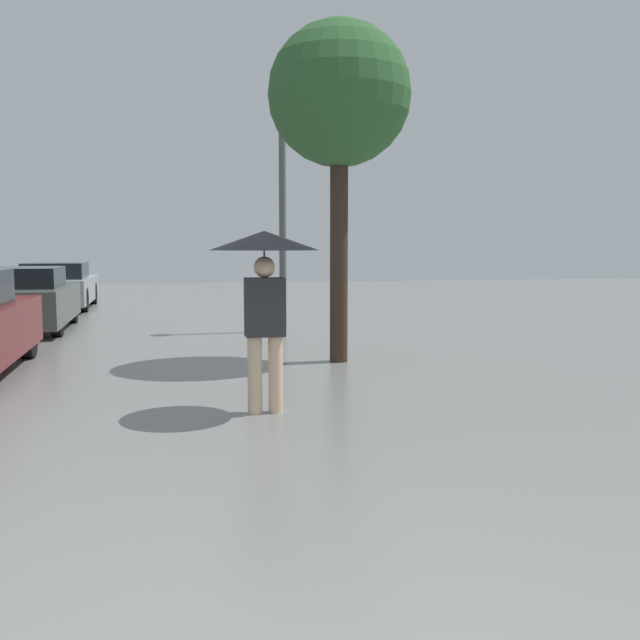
{
  "coord_description": "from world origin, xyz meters",
  "views": [
    {
      "loc": [
        -0.58,
        -1.86,
        1.66
      ],
      "look_at": [
        0.97,
        5.03,
        0.92
      ],
      "focal_mm": 40.0,
      "sensor_mm": 36.0,
      "label": 1
    }
  ],
  "objects_px": {
    "pedestrian": "(264,266)",
    "street_lamp": "(282,178)",
    "tree": "(339,98)",
    "parked_car_farthest": "(57,287)",
    "parked_car_third": "(19,300)"
  },
  "relations": [
    {
      "from": "pedestrian",
      "to": "tree",
      "type": "relative_size",
      "value": 0.38
    },
    {
      "from": "pedestrian",
      "to": "street_lamp",
      "type": "distance_m",
      "value": 6.91
    },
    {
      "from": "pedestrian",
      "to": "tree",
      "type": "distance_m",
      "value": 3.94
    },
    {
      "from": "parked_car_farthest",
      "to": "street_lamp",
      "type": "relative_size",
      "value": 0.92
    },
    {
      "from": "pedestrian",
      "to": "street_lamp",
      "type": "relative_size",
      "value": 0.41
    },
    {
      "from": "pedestrian",
      "to": "parked_car_farthest",
      "type": "bearing_deg",
      "value": 105.73
    },
    {
      "from": "parked_car_farthest",
      "to": "street_lamp",
      "type": "bearing_deg",
      "value": -51.88
    },
    {
      "from": "pedestrian",
      "to": "parked_car_farthest",
      "type": "height_order",
      "value": "pedestrian"
    },
    {
      "from": "parked_car_third",
      "to": "tree",
      "type": "xyz_separation_m",
      "value": [
        5.18,
        -5.0,
        3.09
      ]
    },
    {
      "from": "parked_car_third",
      "to": "street_lamp",
      "type": "xyz_separation_m",
      "value": [
        5.01,
        -1.28,
        2.34
      ]
    },
    {
      "from": "tree",
      "to": "parked_car_farthest",
      "type": "bearing_deg",
      "value": 117.04
    },
    {
      "from": "pedestrian",
      "to": "tree",
      "type": "bearing_deg",
      "value": 62.92
    },
    {
      "from": "parked_car_third",
      "to": "street_lamp",
      "type": "height_order",
      "value": "street_lamp"
    },
    {
      "from": "tree",
      "to": "parked_car_third",
      "type": "bearing_deg",
      "value": 136.01
    },
    {
      "from": "parked_car_third",
      "to": "parked_car_farthest",
      "type": "distance_m",
      "value": 5.04
    }
  ]
}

